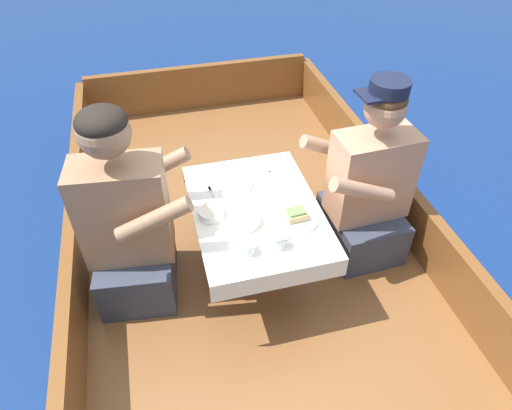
# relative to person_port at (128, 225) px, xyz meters

# --- Properties ---
(ground_plane) EXTENTS (60.00, 60.00, 0.00)m
(ground_plane) POSITION_rel_person_port_xyz_m (0.60, 0.05, -0.77)
(ground_plane) COLOR navy
(boat_deck) EXTENTS (1.88, 3.58, 0.34)m
(boat_deck) POSITION_rel_person_port_xyz_m (0.60, 0.05, -0.60)
(boat_deck) COLOR brown
(boat_deck) RESTS_ON ground_plane
(gunwale_port) EXTENTS (0.06, 3.58, 0.31)m
(gunwale_port) POSITION_rel_person_port_xyz_m (-0.31, 0.05, -0.27)
(gunwale_port) COLOR brown
(gunwale_port) RESTS_ON boat_deck
(gunwale_starboard) EXTENTS (0.06, 3.58, 0.31)m
(gunwale_starboard) POSITION_rel_person_port_xyz_m (1.51, 0.05, -0.27)
(gunwale_starboard) COLOR brown
(gunwale_starboard) RESTS_ON boat_deck
(bow_coaming) EXTENTS (1.76, 0.06, 0.36)m
(bow_coaming) POSITION_rel_person_port_xyz_m (0.60, 1.81, -0.25)
(bow_coaming) COLOR brown
(bow_coaming) RESTS_ON boat_deck
(cockpit_table) EXTENTS (0.60, 0.84, 0.43)m
(cockpit_table) POSITION_rel_person_port_xyz_m (0.60, -0.04, -0.04)
(cockpit_table) COLOR #B2B2B7
(cockpit_table) RESTS_ON boat_deck
(person_port) EXTENTS (0.56, 0.49, 1.04)m
(person_port) POSITION_rel_person_port_xyz_m (0.00, 0.00, 0.00)
(person_port) COLOR #333847
(person_port) RESTS_ON boat_deck
(person_starboard) EXTENTS (0.54, 0.46, 1.01)m
(person_starboard) POSITION_rel_person_port_xyz_m (1.20, -0.01, -0.03)
(person_starboard) COLOR #333847
(person_starboard) RESTS_ON boat_deck
(plate_sandwich) EXTENTS (0.21, 0.21, 0.01)m
(plate_sandwich) POSITION_rel_person_port_xyz_m (0.76, -0.16, 0.01)
(plate_sandwich) COLOR silver
(plate_sandwich) RESTS_ON cockpit_table
(plate_bread) EXTENTS (0.18, 0.18, 0.01)m
(plate_bread) POSITION_rel_person_port_xyz_m (0.55, 0.16, 0.01)
(plate_bread) COLOR silver
(plate_bread) RESTS_ON cockpit_table
(sandwich) EXTENTS (0.10, 0.08, 0.05)m
(sandwich) POSITION_rel_person_port_xyz_m (0.76, -0.16, 0.04)
(sandwich) COLOR tan
(sandwich) RESTS_ON plate_sandwich
(bowl_port_near) EXTENTS (0.12, 0.12, 0.04)m
(bowl_port_near) POSITION_rel_person_port_xyz_m (0.38, -0.04, 0.03)
(bowl_port_near) COLOR silver
(bowl_port_near) RESTS_ON cockpit_table
(bowl_starboard_near) EXTENTS (0.15, 0.15, 0.04)m
(bowl_starboard_near) POSITION_rel_person_port_xyz_m (0.52, -0.12, 0.03)
(bowl_starboard_near) COLOR silver
(bowl_starboard_near) RESTS_ON cockpit_table
(coffee_cup_port) EXTENTS (0.10, 0.07, 0.07)m
(coffee_cup_port) POSITION_rel_person_port_xyz_m (0.63, -0.31, 0.04)
(coffee_cup_port) COLOR silver
(coffee_cup_port) RESTS_ON cockpit_table
(coffee_cup_starboard) EXTENTS (0.09, 0.07, 0.06)m
(coffee_cup_starboard) POSITION_rel_person_port_xyz_m (0.50, -0.31, 0.03)
(coffee_cup_starboard) COLOR silver
(coffee_cup_starboard) RESTS_ON cockpit_table
(utensil_knife_port) EXTENTS (0.16, 0.09, 0.00)m
(utensil_knife_port) POSITION_rel_person_port_xyz_m (0.77, 0.21, 0.01)
(utensil_knife_port) COLOR silver
(utensil_knife_port) RESTS_ON cockpit_table
(utensil_fork_starboard) EXTENTS (0.04, 0.17, 0.00)m
(utensil_fork_starboard) POSITION_rel_person_port_xyz_m (0.42, 0.11, 0.01)
(utensil_fork_starboard) COLOR silver
(utensil_fork_starboard) RESTS_ON cockpit_table
(utensil_spoon_center) EXTENTS (0.12, 0.14, 0.01)m
(utensil_spoon_center) POSITION_rel_person_port_xyz_m (0.81, 0.31, 0.01)
(utensil_spoon_center) COLOR silver
(utensil_spoon_center) RESTS_ON cockpit_table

